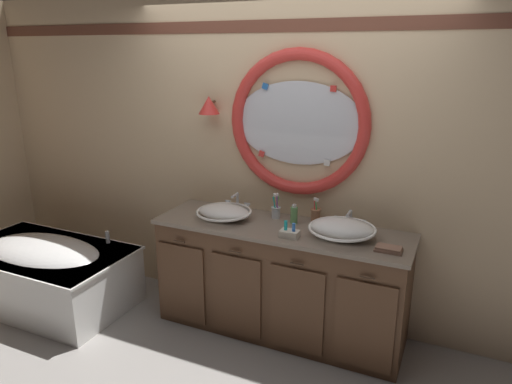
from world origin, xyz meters
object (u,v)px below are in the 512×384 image
object	(u,v)px
sink_basin_right	(342,229)
soap_dispenser	(294,215)
bathtub	(45,270)
toothbrush_holder_left	(276,211)
folded_hand_towel	(389,249)
toothbrush_holder_right	(316,215)
sink_basin_left	(224,212)
toiletry_basket	(290,233)

from	to	relation	value
sink_basin_right	soap_dispenser	xyz separation A→B (m)	(-0.41, 0.13, 0.00)
sink_basin_right	soap_dispenser	bearing A→B (deg)	161.90
bathtub	toothbrush_holder_left	xyz separation A→B (m)	(1.91, 0.62, 0.63)
bathtub	toothbrush_holder_left	size ratio (longest dim) A/B	7.37
folded_hand_towel	sink_basin_right	bearing A→B (deg)	164.09
sink_basin_right	toothbrush_holder_right	bearing A→B (deg)	139.68
sink_basin_left	toiletry_basket	size ratio (longest dim) A/B	3.31
bathtub	soap_dispenser	size ratio (longest dim) A/B	9.55
toothbrush_holder_left	toiletry_basket	bearing A→B (deg)	-53.91
sink_basin_left	sink_basin_right	world-z (taller)	sink_basin_right
soap_dispenser	folded_hand_towel	world-z (taller)	soap_dispenser
toothbrush_holder_left	soap_dispenser	xyz separation A→B (m)	(0.17, -0.05, 0.01)
bathtub	soap_dispenser	world-z (taller)	soap_dispenser
sink_basin_left	sink_basin_right	xyz separation A→B (m)	(0.94, 0.00, 0.01)
toothbrush_holder_left	toothbrush_holder_right	distance (m)	0.32
toothbrush_holder_left	folded_hand_towel	size ratio (longest dim) A/B	1.15
sink_basin_left	bathtub	bearing A→B (deg)	-164.32
toothbrush_holder_left	toiletry_basket	distance (m)	0.40
folded_hand_towel	soap_dispenser	bearing A→B (deg)	162.89
soap_dispenser	toiletry_basket	size ratio (longest dim) A/B	1.19
soap_dispenser	toothbrush_holder_right	bearing A→B (deg)	32.74
sink_basin_left	toothbrush_holder_left	size ratio (longest dim) A/B	2.15
toiletry_basket	bathtub	bearing A→B (deg)	-172.19
toothbrush_holder_left	toothbrush_holder_right	world-z (taller)	toothbrush_holder_left
soap_dispenser	folded_hand_towel	distance (m)	0.78
toiletry_basket	toothbrush_holder_left	bearing A→B (deg)	126.09
bathtub	toothbrush_holder_right	bearing A→B (deg)	16.51
toothbrush_holder_left	soap_dispenser	distance (m)	0.18
toothbrush_holder_left	soap_dispenser	world-z (taller)	toothbrush_holder_left
sink_basin_left	folded_hand_towel	world-z (taller)	sink_basin_left
sink_basin_left	toothbrush_holder_right	bearing A→B (deg)	18.39
sink_basin_left	toiletry_basket	xyz separation A→B (m)	(0.60, -0.14, -0.02)
sink_basin_right	toothbrush_holder_right	size ratio (longest dim) A/B	2.44
sink_basin_left	folded_hand_towel	bearing A→B (deg)	-4.32
toothbrush_holder_right	soap_dispenser	size ratio (longest dim) A/B	1.24
sink_basin_right	folded_hand_towel	world-z (taller)	sink_basin_right
sink_basin_left	toiletry_basket	distance (m)	0.62
folded_hand_towel	toothbrush_holder_right	bearing A→B (deg)	151.99
sink_basin_left	toothbrush_holder_left	bearing A→B (deg)	26.96
sink_basin_right	toiletry_basket	distance (m)	0.37
bathtub	sink_basin_left	world-z (taller)	sink_basin_left
toothbrush_holder_left	folded_hand_towel	xyz separation A→B (m)	(0.92, -0.28, -0.04)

